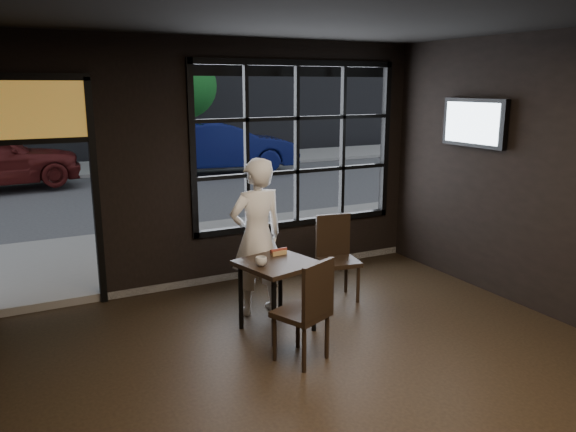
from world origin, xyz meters
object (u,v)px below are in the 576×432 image
man (257,237)px  navy_car (222,147)px  cafe_table (277,296)px  chair_near (301,310)px

man → navy_car: man is taller
cafe_table → man: 0.76m
chair_near → man: size_ratio=0.56×
chair_near → navy_car: (3.45, 11.32, 0.31)m
cafe_table → navy_car: (3.35, 10.60, 0.43)m
chair_near → navy_car: bearing=-130.3°
chair_near → navy_car: navy_car is taller
cafe_table → chair_near: chair_near is taller
chair_near → cafe_table: bearing=-121.1°
cafe_table → chair_near: bearing=-111.8°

